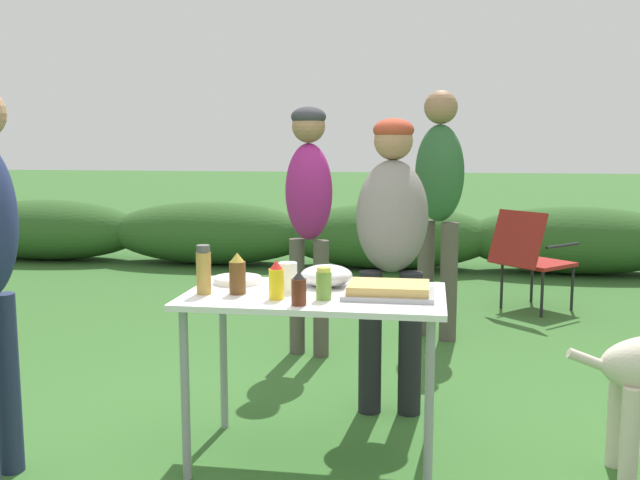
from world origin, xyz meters
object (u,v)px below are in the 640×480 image
object	(u,v)px
bbq_sauce_bottle	(299,289)
spice_jar	(204,270)
beer_bottle	(237,274)
mustard_bottle	(276,281)
plate_stack	(237,280)
mixing_bowl	(326,275)
food_tray	(389,290)
standing_person_in_olive_jacket	(309,200)
relish_jar	(324,284)
paper_cup_stack	(288,277)
standing_person_with_beanie	(392,231)
standing_person_in_dark_puffer	(439,191)
camp_chair_green_behind_table	(530,255)
folding_table	(315,311)

from	to	relation	value
bbq_sauce_bottle	spice_jar	bearing A→B (deg)	161.76
beer_bottle	mustard_bottle	bearing A→B (deg)	-21.41
plate_stack	spice_jar	distance (m)	0.27
mixing_bowl	mustard_bottle	xyz separation A→B (m)	(-0.16, -0.30, 0.03)
food_tray	standing_person_in_olive_jacket	size ratio (longest dim) A/B	0.24
relish_jar	spice_jar	size ratio (longest dim) A/B	0.64
mustard_bottle	paper_cup_stack	bearing A→B (deg)	82.67
standing_person_with_beanie	standing_person_in_dark_puffer	world-z (taller)	standing_person_in_dark_puffer
camp_chair_green_behind_table	standing_person_in_dark_puffer	bearing A→B (deg)	-84.62
spice_jar	camp_chair_green_behind_table	xyz separation A→B (m)	(1.74, 3.08, -0.37)
paper_cup_stack	folding_table	bearing A→B (deg)	-3.30
paper_cup_stack	spice_jar	size ratio (longest dim) A/B	0.61
food_tray	camp_chair_green_behind_table	distance (m)	3.17
spice_jar	standing_person_with_beanie	distance (m)	1.08
mixing_bowl	food_tray	bearing A→B (deg)	-31.27
beer_bottle	plate_stack	bearing A→B (deg)	105.71
folding_table	food_tray	bearing A→B (deg)	-3.02
mustard_bottle	standing_person_with_beanie	size ratio (longest dim) A/B	0.11
relish_jar	standing_person_with_beanie	size ratio (longest dim) A/B	0.09
plate_stack	camp_chair_green_behind_table	distance (m)	3.30
mixing_bowl	mustard_bottle	bearing A→B (deg)	-118.89
standing_person_with_beanie	bbq_sauce_bottle	bearing A→B (deg)	-111.01
paper_cup_stack	camp_chair_green_behind_table	bearing A→B (deg)	64.84
standing_person_with_beanie	standing_person_in_olive_jacket	size ratio (longest dim) A/B	0.94
standing_person_in_olive_jacket	relish_jar	bearing A→B (deg)	-62.41
food_tray	camp_chair_green_behind_table	size ratio (longest dim) A/B	0.45
bbq_sauce_bottle	standing_person_in_olive_jacket	xyz separation A→B (m)	(-0.26, 1.75, 0.21)
mixing_bowl	standing_person_in_dark_puffer	bearing A→B (deg)	75.19
food_tray	mustard_bottle	world-z (taller)	mustard_bottle
food_tray	bbq_sauce_bottle	xyz separation A→B (m)	(-0.34, -0.21, 0.04)
plate_stack	paper_cup_stack	world-z (taller)	paper_cup_stack
folding_table	bbq_sauce_bottle	bearing A→B (deg)	-96.36
relish_jar	standing_person_with_beanie	distance (m)	0.85
mustard_bottle	standing_person_in_olive_jacket	xyz separation A→B (m)	(-0.15, 1.65, 0.20)
standing_person_in_olive_jacket	plate_stack	bearing A→B (deg)	-78.31
beer_bottle	camp_chair_green_behind_table	bearing A→B (deg)	62.31
bbq_sauce_bottle	spice_jar	distance (m)	0.46
folding_table	standing_person_with_beanie	xyz separation A→B (m)	(0.29, 0.69, 0.26)
paper_cup_stack	food_tray	bearing A→B (deg)	-3.10
folding_table	standing_person_in_dark_puffer	bearing A→B (deg)	75.60
bbq_sauce_bottle	spice_jar	size ratio (longest dim) A/B	0.64
standing_person_with_beanie	standing_person_in_olive_jacket	distance (m)	1.01
mustard_bottle	plate_stack	bearing A→B (deg)	129.99
mustard_bottle	standing_person_with_beanie	xyz separation A→B (m)	(0.42, 0.83, 0.11)
standing_person_in_olive_jacket	mixing_bowl	bearing A→B (deg)	-61.28
food_tray	spice_jar	xyz separation A→B (m)	(-0.77, -0.07, 0.08)
standing_person_with_beanie	camp_chair_green_behind_table	xyz separation A→B (m)	(1.00, 2.30, -0.46)
plate_stack	relish_jar	distance (m)	0.52
mixing_bowl	plate_stack	bearing A→B (deg)	-179.68
mustard_bottle	standing_person_in_olive_jacket	distance (m)	1.67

